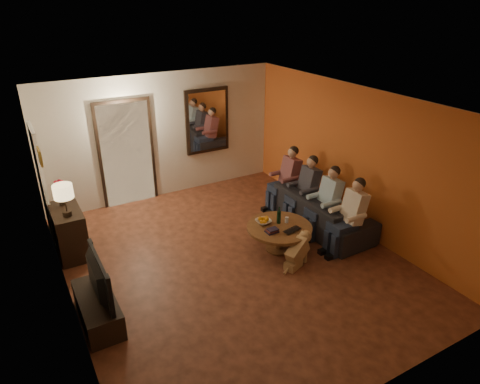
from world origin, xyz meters
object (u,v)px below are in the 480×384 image
sofa (319,210)px  person_a (350,218)px  person_c (306,192)px  wine_bottle (279,215)px  dresser (70,232)px  table_lamp (65,200)px  laptop (294,231)px  coffee_table (279,238)px  person_b (327,204)px  person_d (287,181)px  tv_stand (98,309)px  bowl (263,222)px  tv (93,279)px  dog (297,250)px

sofa → person_a: size_ratio=1.87×
person_c → wine_bottle: 1.11m
dresser → table_lamp: table_lamp is taller
laptop → table_lamp: bearing=140.7°
coffee_table → laptop: (0.10, -0.28, 0.24)m
sofa → person_b: person_b is taller
person_b → person_d: bearing=90.0°
person_d → person_b: bearing=-90.0°
dresser → sofa: size_ratio=0.41×
table_lamp → person_b: bearing=-18.7°
person_b → coffee_table: (-1.02, -0.03, -0.38)m
tv_stand → bowl: (2.91, 0.48, 0.30)m
tv_stand → coffee_table: coffee_table is taller
person_d → laptop: bearing=-121.5°
laptop → tv: bearing=168.3°
tv → coffee_table: bearing=-85.2°
person_d → table_lamp: bearing=177.3°
tv_stand → tv: size_ratio=1.08×
sofa → dog: (-1.14, -0.87, -0.05)m
person_b → person_c: bearing=90.0°
person_d → bowl: (-1.20, -1.01, -0.12)m
dresser → person_d: (4.11, -0.41, 0.19)m
dog → coffee_table: (0.02, 0.54, -0.06)m
tv → wine_bottle: tv is taller
person_c → laptop: (-0.92, -0.91, -0.14)m
sofa → person_d: size_ratio=1.87×
person_b → wine_bottle: bearing=175.7°
bowl → laptop: size_ratio=0.79×
tv_stand → person_c: (4.11, 0.89, 0.41)m
tv → bowl: size_ratio=4.00×
dog → bowl: bearing=81.3°
person_a → laptop: bearing=162.4°
table_lamp → person_a: table_lamp is taller
person_a → person_c: size_ratio=1.00×
tv_stand → tv: (0.00, 0.00, 0.48)m
tv_stand → coffee_table: 3.10m
sofa → coffee_table: (-1.12, -0.33, -0.10)m
dresser → tv: bearing=-90.0°
tv → bowl: bearing=-80.6°
dresser → person_c: 4.24m
table_lamp → laptop: size_ratio=1.64×
sofa → bowl: (-1.30, -0.11, 0.15)m
table_lamp → sofa: size_ratio=0.24×
table_lamp → wine_bottle: bearing=-22.8°
dresser → person_a: size_ratio=0.76×
laptop → person_a: bearing=-29.0°
bowl → sofa: bearing=4.7°
dresser → table_lamp: bearing=-90.0°
dresser → sofa: dresser is taller
table_lamp → person_c: table_lamp is taller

